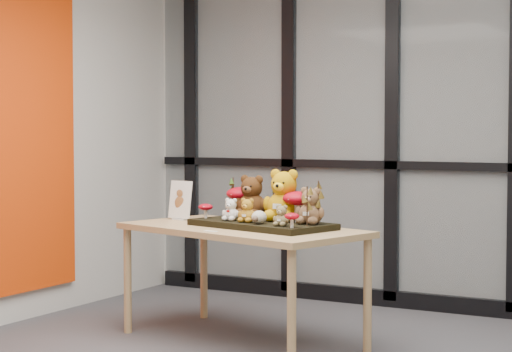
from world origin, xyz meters
The scene contains 22 objects.
room_shell centered at (0.00, 0.00, 1.68)m, with size 5.00×5.00×5.00m.
glass_partition centered at (0.00, 2.47, 1.42)m, with size 4.90×0.06×2.78m.
display_table centered at (-0.85, 0.95, 0.65)m, with size 1.68×1.14×0.72m.
diorama_tray centered at (-0.73, 0.98, 0.73)m, with size 0.88×0.44×0.04m, color black.
bear_pooh_yellow centered at (-0.62, 1.07, 0.93)m, with size 0.27×0.24×0.35m, color #CC9409, non-canonical shape.
bear_brown_medium centered at (-0.88, 1.13, 0.90)m, with size 0.23×0.21×0.30m, color #42240E, non-canonical shape.
bear_tan_back centered at (-0.40, 0.98, 0.87)m, with size 0.18×0.17×0.24m, color brown, non-canonical shape.
bear_small_yellow centered at (-0.77, 0.88, 0.83)m, with size 0.12×0.11×0.16m, color #AF781C, non-canonical shape.
bear_white_bow centered at (-0.91, 0.92, 0.83)m, with size 0.12×0.11×0.15m, color white, non-canonical shape.
bear_beige_small centered at (-0.50, 0.80, 0.82)m, with size 0.10×0.09×0.14m, color olive, non-canonical shape.
plush_cream_hedgehog centered at (-0.67, 0.83, 0.80)m, with size 0.07×0.06×0.09m, color beige, non-canonical shape.
mushroom_back_left centered at (-0.99, 1.19, 0.86)m, with size 0.19×0.19×0.21m, color #9E0513, non-canonical shape.
mushroom_back_right centered at (-0.51, 1.03, 0.86)m, with size 0.19×0.19×0.21m, color #9E0513, non-canonical shape.
mushroom_front_left centered at (-1.13, 0.98, 0.80)m, with size 0.09×0.09×0.10m, color #9E0513, non-canonical shape.
mushroom_front_right centered at (-0.40, 0.74, 0.80)m, with size 0.09×0.09×0.10m, color #9E0513, non-canonical shape.
sprig_green_far_left centered at (-1.05, 1.19, 0.88)m, with size 0.05×0.05×0.25m, color black, non-canonical shape.
sprig_green_mid_left centered at (-0.91, 1.20, 0.88)m, with size 0.05×0.05×0.25m, color black, non-canonical shape.
sprig_dry_far_right centered at (-0.35, 0.97, 0.88)m, with size 0.05×0.05×0.26m, color brown, non-canonical shape.
sprig_dry_mid_right centered at (-0.36, 0.86, 0.87)m, with size 0.05×0.05×0.23m, color brown, non-canonical shape.
sprig_green_centre centered at (-0.75, 1.16, 0.86)m, with size 0.05×0.05×0.20m, color black, non-canonical shape.
sign_holder centered at (-1.42, 1.13, 0.83)m, with size 0.18×0.07×0.26m.
label_card centered at (-0.89, 0.65, 0.72)m, with size 0.09×0.03×0.00m, color white.
Camera 1 is at (1.95, -3.95, 1.32)m, focal length 65.00 mm.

